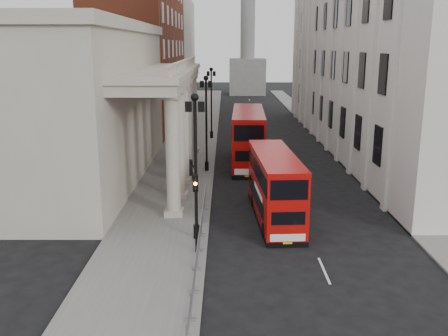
# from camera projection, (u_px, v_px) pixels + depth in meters

# --- Properties ---
(ground) EXTENTS (260.00, 260.00, 0.00)m
(ground) POSITION_uv_depth(u_px,v_px,m) (204.00, 270.00, 24.94)
(ground) COLOR black
(ground) RESTS_ON ground
(sidewalk_west) EXTENTS (6.00, 140.00, 0.12)m
(sidewalk_west) POSITION_uv_depth(u_px,v_px,m) (188.00, 148.00, 54.06)
(sidewalk_west) COLOR slate
(sidewalk_west) RESTS_ON ground
(sidewalk_east) EXTENTS (3.00, 140.00, 0.12)m
(sidewalk_east) POSITION_uv_depth(u_px,v_px,m) (340.00, 148.00, 54.01)
(sidewalk_east) COLOR slate
(sidewalk_east) RESTS_ON ground
(kerb) EXTENTS (0.20, 140.00, 0.14)m
(kerb) POSITION_uv_depth(u_px,v_px,m) (215.00, 148.00, 54.05)
(kerb) COLOR slate
(kerb) RESTS_ON ground
(portico_building) EXTENTS (9.00, 28.00, 12.00)m
(portico_building) POSITION_uv_depth(u_px,v_px,m) (85.00, 107.00, 41.00)
(portico_building) COLOR #A49C8A
(portico_building) RESTS_ON ground
(brick_building) EXTENTS (9.00, 32.00, 22.00)m
(brick_building) POSITION_uv_depth(u_px,v_px,m) (142.00, 45.00, 68.93)
(brick_building) COLOR maroon
(brick_building) RESTS_ON ground
(west_building_far) EXTENTS (9.00, 30.00, 20.00)m
(west_building_far) POSITION_uv_depth(u_px,v_px,m) (168.00, 50.00, 100.24)
(west_building_far) COLOR #A49C8A
(west_building_far) RESTS_ON ground
(east_building) EXTENTS (8.00, 55.00, 25.00)m
(east_building) POSITION_uv_depth(u_px,v_px,m) (366.00, 30.00, 52.97)
(east_building) COLOR beige
(east_building) RESTS_ON ground
(monument_column) EXTENTS (8.00, 8.00, 54.20)m
(monument_column) POSITION_uv_depth(u_px,v_px,m) (248.00, 22.00, 110.41)
(monument_column) COLOR #60605E
(monument_column) RESTS_ON ground
(lamp_post_south) EXTENTS (1.05, 0.44, 8.32)m
(lamp_post_south) POSITION_uv_depth(u_px,v_px,m) (196.00, 157.00, 27.65)
(lamp_post_south) COLOR black
(lamp_post_south) RESTS_ON sidewalk_west
(lamp_post_mid) EXTENTS (1.05, 0.44, 8.32)m
(lamp_post_mid) POSITION_uv_depth(u_px,v_px,m) (206.00, 117.00, 43.18)
(lamp_post_mid) COLOR black
(lamp_post_mid) RESTS_ON sidewalk_west
(lamp_post_north) EXTENTS (1.05, 0.44, 8.32)m
(lamp_post_north) POSITION_uv_depth(u_px,v_px,m) (211.00, 98.00, 58.71)
(lamp_post_north) COLOR black
(lamp_post_north) RESTS_ON sidewalk_west
(traffic_light) EXTENTS (0.28, 0.33, 4.30)m
(traffic_light) POSITION_uv_depth(u_px,v_px,m) (196.00, 199.00, 26.12)
(traffic_light) COLOR black
(traffic_light) RESTS_ON sidewalk_west
(crowd_barriers) EXTENTS (0.50, 18.75, 1.10)m
(crowd_barriers) POSITION_uv_depth(u_px,v_px,m) (199.00, 241.00, 26.94)
(crowd_barriers) COLOR gray
(crowd_barriers) RESTS_ON sidewalk_west
(bus_near) EXTENTS (2.95, 10.01, 4.27)m
(bus_near) POSITION_uv_depth(u_px,v_px,m) (275.00, 185.00, 31.91)
(bus_near) COLOR #B30B08
(bus_near) RESTS_ON ground
(bus_far) EXTENTS (3.24, 11.83, 5.07)m
(bus_far) POSITION_uv_depth(u_px,v_px,m) (248.00, 137.00, 46.57)
(bus_far) COLOR #AF0B08
(bus_far) RESTS_ON ground
(pedestrian_a) EXTENTS (0.69, 0.55, 1.64)m
(pedestrian_a) POSITION_uv_depth(u_px,v_px,m) (173.00, 185.00, 36.59)
(pedestrian_a) COLOR black
(pedestrian_a) RESTS_ON sidewalk_west
(pedestrian_b) EXTENTS (0.97, 0.80, 1.86)m
(pedestrian_b) POSITION_uv_depth(u_px,v_px,m) (176.00, 160.00, 44.05)
(pedestrian_b) COLOR black
(pedestrian_b) RESTS_ON sidewalk_west
(pedestrian_c) EXTENTS (0.84, 0.57, 1.69)m
(pedestrian_c) POSITION_uv_depth(u_px,v_px,m) (190.00, 169.00, 41.32)
(pedestrian_c) COLOR black
(pedestrian_c) RESTS_ON sidewalk_west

